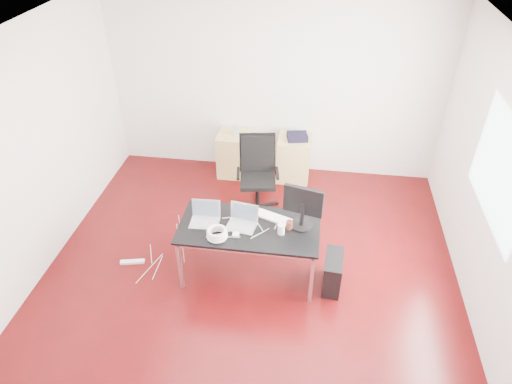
# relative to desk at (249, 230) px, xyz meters

# --- Properties ---
(room_shell) EXTENTS (5.00, 5.00, 5.00)m
(room_shell) POSITION_rel_desk_xyz_m (0.04, -0.04, 0.73)
(room_shell) COLOR #3E0708
(room_shell) RESTS_ON ground
(desk) EXTENTS (1.60, 0.80, 0.73)m
(desk) POSITION_rel_desk_xyz_m (0.00, 0.00, 0.00)
(desk) COLOR black
(desk) RESTS_ON ground
(office_chair) EXTENTS (0.55, 0.57, 1.08)m
(office_chair) POSITION_rel_desk_xyz_m (-0.09, 1.36, -0.07)
(office_chair) COLOR black
(office_chair) RESTS_ON ground
(filing_cabinet_left) EXTENTS (0.50, 0.50, 0.70)m
(filing_cabinet_left) POSITION_rel_desk_xyz_m (-0.58, 2.19, -0.33)
(filing_cabinet_left) COLOR tan
(filing_cabinet_left) RESTS_ON ground
(filing_cabinet_right) EXTENTS (0.50, 0.50, 0.70)m
(filing_cabinet_right) POSITION_rel_desk_xyz_m (0.36, 2.19, -0.33)
(filing_cabinet_right) COLOR tan
(filing_cabinet_right) RESTS_ON ground
(pc_tower) EXTENTS (0.23, 0.46, 0.44)m
(pc_tower) POSITION_rel_desk_xyz_m (0.99, -0.08, -0.46)
(pc_tower) COLOR black
(pc_tower) RESTS_ON ground
(wastebasket) EXTENTS (0.30, 0.30, 0.28)m
(wastebasket) POSITION_rel_desk_xyz_m (-0.10, 1.82, -0.54)
(wastebasket) COLOR black
(wastebasket) RESTS_ON ground
(power_strip) EXTENTS (0.31, 0.13, 0.04)m
(power_strip) POSITION_rel_desk_xyz_m (-1.48, -0.05, -0.66)
(power_strip) COLOR white
(power_strip) RESTS_ON ground
(laptop_left) EXTENTS (0.34, 0.27, 0.23)m
(laptop_left) POSITION_rel_desk_xyz_m (-0.52, 0.02, 0.11)
(laptop_left) COLOR silver
(laptop_left) RESTS_ON desk
(laptop_right) EXTENTS (0.37, 0.30, 0.23)m
(laptop_right) POSITION_rel_desk_xyz_m (-0.08, 0.02, 0.11)
(laptop_right) COLOR silver
(laptop_right) RESTS_ON desk
(monitor) EXTENTS (0.45, 0.26, 0.51)m
(monitor) POSITION_rel_desk_xyz_m (0.59, 0.11, 0.34)
(monitor) COLOR black
(monitor) RESTS_ON desk
(keyboard) EXTENTS (0.46, 0.29, 0.02)m
(keyboard) POSITION_rel_desk_xyz_m (0.26, 0.19, 0.06)
(keyboard) COLOR white
(keyboard) RESTS_ON desk
(cup_white) EXTENTS (0.10, 0.10, 0.12)m
(cup_white) POSITION_rel_desk_xyz_m (0.37, -0.07, 0.11)
(cup_white) COLOR white
(cup_white) RESTS_ON desk
(cup_brown) EXTENTS (0.09, 0.09, 0.10)m
(cup_brown) POSITION_rel_desk_xyz_m (0.45, 0.03, 0.10)
(cup_brown) COLOR #56281D
(cup_brown) RESTS_ON desk
(cable_coil) EXTENTS (0.24, 0.24, 0.11)m
(cable_coil) POSITION_rel_desk_xyz_m (-0.32, -0.23, 0.11)
(cable_coil) COLOR white
(cable_coil) RESTS_ON desk
(power_adapter) EXTENTS (0.07, 0.07, 0.03)m
(power_adapter) POSITION_rel_desk_xyz_m (-0.12, -0.18, 0.07)
(power_adapter) COLOR white
(power_adapter) RESTS_ON desk
(speaker) EXTENTS (0.09, 0.08, 0.18)m
(speaker) POSITION_rel_desk_xyz_m (-0.53, 2.15, 0.11)
(speaker) COLOR #9E9E9E
(speaker) RESTS_ON filing_cabinet_left
(navy_garment) EXTENTS (0.34, 0.30, 0.09)m
(navy_garment) POSITION_rel_desk_xyz_m (0.40, 2.17, 0.07)
(navy_garment) COLOR black
(navy_garment) RESTS_ON filing_cabinet_right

